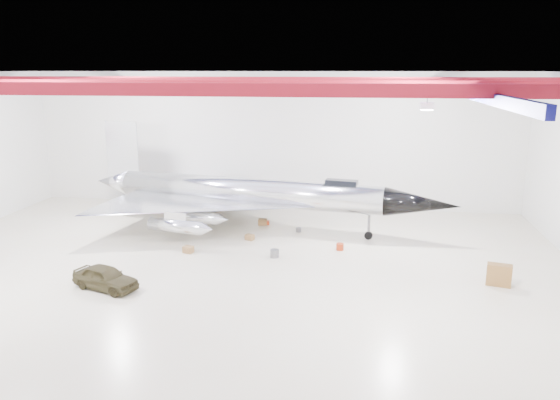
# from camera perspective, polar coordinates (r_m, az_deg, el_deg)

# --- Properties ---
(floor) EXTENTS (40.00, 40.00, 0.00)m
(floor) POSITION_cam_1_polar(r_m,az_deg,el_deg) (31.92, -5.47, -6.99)
(floor) COLOR beige
(floor) RESTS_ON ground
(wall_back) EXTENTS (40.00, 0.00, 40.00)m
(wall_back) POSITION_cam_1_polar(r_m,az_deg,el_deg) (44.95, -0.93, 6.28)
(wall_back) COLOR silver
(wall_back) RESTS_ON floor
(ceiling) EXTENTS (40.00, 40.00, 0.00)m
(ceiling) POSITION_cam_1_polar(r_m,az_deg,el_deg) (29.92, -5.95, 13.16)
(ceiling) COLOR #0A0F38
(ceiling) RESTS_ON wall_back
(ceiling_structure) EXTENTS (39.50, 29.50, 1.08)m
(ceiling_structure) POSITION_cam_1_polar(r_m,az_deg,el_deg) (29.93, -5.92, 11.86)
(ceiling_structure) COLOR maroon
(ceiling_structure) RESTS_ON ceiling
(jet_aircraft) EXTENTS (26.97, 17.72, 7.38)m
(jet_aircraft) POSITION_cam_1_polar(r_m,az_deg,el_deg) (38.84, -3.48, 0.49)
(jet_aircraft) COLOR silver
(jet_aircraft) RESTS_ON floor
(jeep) EXTENTS (3.95, 2.58, 1.25)m
(jeep) POSITION_cam_1_polar(r_m,az_deg,el_deg) (29.96, -17.77, -7.72)
(jeep) COLOR #37311B
(jeep) RESTS_ON floor
(desk) EXTENTS (1.37, 0.92, 1.15)m
(desk) POSITION_cam_1_polar(r_m,az_deg,el_deg) (31.25, 21.92, -7.28)
(desk) COLOR brown
(desk) RESTS_ON floor
(crate_ply) EXTENTS (0.70, 0.63, 0.42)m
(crate_ply) POSITION_cam_1_polar(r_m,az_deg,el_deg) (34.59, -9.56, -5.12)
(crate_ply) COLOR olive
(crate_ply) RESTS_ON floor
(toolbox_red) EXTENTS (0.47, 0.39, 0.30)m
(toolbox_red) POSITION_cam_1_polar(r_m,az_deg,el_deg) (40.20, -1.42, -2.38)
(toolbox_red) COLOR #A52F10
(toolbox_red) RESTS_ON floor
(engine_drum) EXTENTS (0.69, 0.69, 0.48)m
(engine_drum) POSITION_cam_1_polar(r_m,az_deg,el_deg) (33.30, -0.57, -5.61)
(engine_drum) COLOR #59595B
(engine_drum) RESTS_ON floor
(parts_bin) EXTENTS (0.69, 0.58, 0.45)m
(parts_bin) POSITION_cam_1_polar(r_m,az_deg,el_deg) (40.12, -1.84, -2.30)
(parts_bin) COLOR olive
(parts_bin) RESTS_ON floor
(tool_chest) EXTENTS (0.57, 0.57, 0.43)m
(tool_chest) POSITION_cam_1_polar(r_m,az_deg,el_deg) (34.81, 6.28, -4.88)
(tool_chest) COLOR #A52F10
(tool_chest) RESTS_ON floor
(oil_barrel) EXTENTS (0.67, 0.61, 0.38)m
(oil_barrel) POSITION_cam_1_polar(r_m,az_deg,el_deg) (36.67, -3.20, -3.90)
(oil_barrel) COLOR olive
(oil_barrel) RESTS_ON floor
(spares_box) EXTENTS (0.41, 0.41, 0.31)m
(spares_box) POSITION_cam_1_polar(r_m,az_deg,el_deg) (38.42, 1.95, -3.13)
(spares_box) COLOR #59595B
(spares_box) RESTS_ON floor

